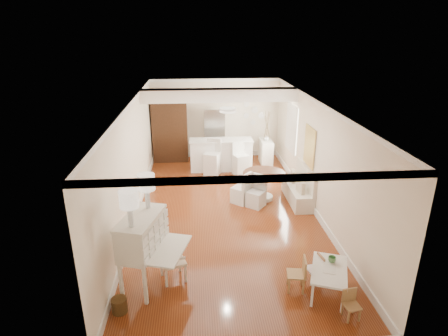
{
  "coord_description": "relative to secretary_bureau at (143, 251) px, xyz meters",
  "views": [
    {
      "loc": [
        -0.71,
        -8.55,
        4.43
      ],
      "look_at": [
        -0.02,
        0.3,
        1.1
      ],
      "focal_mm": 30.0,
      "sensor_mm": 36.0,
      "label": 1
    }
  ],
  "objects": [
    {
      "name": "pencil_cup",
      "position": [
        3.36,
        -0.29,
        -0.15
      ],
      "size": [
        0.15,
        0.15,
        0.11
      ],
      "primitive_type": "imported",
      "rotation": [
        0.0,
        0.0,
        -0.08
      ],
      "color": "#569457",
      "rests_on": "kids_table"
    },
    {
      "name": "room",
      "position": [
        1.74,
        3.07,
        1.28
      ],
      "size": [
        9.0,
        9.04,
        2.82
      ],
      "color": "brown",
      "rests_on": "ground"
    },
    {
      "name": "kids_table",
      "position": [
        3.25,
        -0.49,
        -0.45
      ],
      "size": [
        0.9,
        1.13,
        0.49
      ],
      "primitive_type": "cube",
      "rotation": [
        0.0,
        0.0,
        -0.36
      ],
      "color": "white",
      "rests_on": "ground"
    },
    {
      "name": "kids_chair_b",
      "position": [
        3.1,
        -0.15,
        -0.43
      ],
      "size": [
        0.31,
        0.31,
        0.55
      ],
      "primitive_type": "cube",
      "rotation": [
        0.0,
        0.0,
        -1.39
      ],
      "color": "#AB744D",
      "rests_on": "ground"
    },
    {
      "name": "bar_stool_left",
      "position": [
        1.49,
        5.42,
        -0.13
      ],
      "size": [
        0.6,
        0.6,
        1.15
      ],
      "primitive_type": "cube",
      "rotation": [
        0.0,
        0.0,
        -0.38
      ],
      "color": "white",
      "rests_on": "ground"
    },
    {
      "name": "kids_chair_a",
      "position": [
        2.7,
        -0.36,
        -0.37
      ],
      "size": [
        0.37,
        0.37,
        0.66
      ],
      "primitive_type": "cube",
      "rotation": [
        0.0,
        0.0,
        -1.74
      ],
      "color": "#AB824D",
      "rests_on": "ground"
    },
    {
      "name": "kids_chair_c",
      "position": [
        3.42,
        -1.13,
        -0.45
      ],
      "size": [
        0.28,
        0.28,
        0.51
      ],
      "primitive_type": "cube",
      "rotation": [
        0.0,
        0.0,
        0.14
      ],
      "color": "#9C7447",
      "rests_on": "ground"
    },
    {
      "name": "fridge",
      "position": [
        2.0,
        6.9,
        0.2
      ],
      "size": [
        0.75,
        0.65,
        1.8
      ],
      "primitive_type": "imported",
      "color": "silver",
      "rests_on": "ground"
    },
    {
      "name": "banquette",
      "position": [
        3.69,
        3.25,
        -0.21
      ],
      "size": [
        0.52,
        1.6,
        0.98
      ],
      "primitive_type": "cube",
      "color": "silver",
      "rests_on": "ground"
    },
    {
      "name": "pantry_cabinet",
      "position": [
        0.1,
        6.93,
        0.45
      ],
      "size": [
        1.2,
        0.6,
        2.3
      ],
      "primitive_type": "cube",
      "color": "#381E11",
      "rests_on": "ground"
    },
    {
      "name": "bar_stool_right",
      "position": [
        2.39,
        5.33,
        -0.17
      ],
      "size": [
        0.54,
        0.54,
        1.05
      ],
      "primitive_type": "cube",
      "rotation": [
        0.0,
        0.0,
        0.36
      ],
      "color": "white",
      "rests_on": "ground"
    },
    {
      "name": "slip_chair_near",
      "position": [
        2.52,
        3.03,
        -0.27
      ],
      "size": [
        0.58,
        0.58,
        0.85
      ],
      "primitive_type": "cube",
      "rotation": [
        0.0,
        0.0,
        -0.68
      ],
      "color": "white",
      "rests_on": "ground"
    },
    {
      "name": "dining_table",
      "position": [
        2.8,
        3.45,
        -0.31
      ],
      "size": [
        1.49,
        1.49,
        0.78
      ],
      "primitive_type": "cylinder",
      "rotation": [
        0.0,
        0.0,
        0.39
      ],
      "color": "#4F2A19",
      "rests_on": "ground"
    },
    {
      "name": "breakfast_counter",
      "position": [
        1.8,
        5.85,
        -0.19
      ],
      "size": [
        2.05,
        0.65,
        1.03
      ],
      "primitive_type": "cube",
      "color": "white",
      "rests_on": "ground"
    },
    {
      "name": "gustavian_armchair",
      "position": [
        0.5,
        0.12,
        -0.3
      ],
      "size": [
        0.58,
        0.58,
        0.8
      ],
      "primitive_type": "cube",
      "rotation": [
        0.0,
        0.0,
        1.89
      ],
      "color": "white",
      "rests_on": "ground"
    },
    {
      "name": "branch_vase",
      "position": [
        3.39,
        6.34,
        0.21
      ],
      "size": [
        0.22,
        0.22,
        0.18
      ],
      "primitive_type": "imported",
      "rotation": [
        0.0,
        0.0,
        -0.4
      ],
      "color": "white",
      "rests_on": "sideboard"
    },
    {
      "name": "secretary_bureau",
      "position": [
        0.0,
        0.0,
        0.0
      ],
      "size": [
        1.36,
        1.38,
        1.4
      ],
      "primitive_type": "cube",
      "rotation": [
        0.0,
        0.0,
        -0.28
      ],
      "color": "white",
      "rests_on": "ground"
    },
    {
      "name": "slip_chair_far",
      "position": [
        2.15,
        3.29,
        -0.26
      ],
      "size": [
        0.6,
        0.6,
        0.88
      ],
      "primitive_type": "cube",
      "rotation": [
        0.0,
        0.0,
        -2.27
      ],
      "color": "white",
      "rests_on": "ground"
    },
    {
      "name": "sideboard",
      "position": [
        3.39,
        6.35,
        -0.29
      ],
      "size": [
        0.4,
        0.87,
        0.82
      ],
      "primitive_type": "cube",
      "rotation": [
        0.0,
        0.0,
        -0.02
      ],
      "color": "silver",
      "rests_on": "ground"
    },
    {
      "name": "wicker_basket",
      "position": [
        -0.35,
        -0.69,
        -0.57
      ],
      "size": [
        0.28,
        0.28,
        0.26
      ],
      "primitive_type": "cylinder",
      "rotation": [
        0.0,
        0.0,
        0.08
      ],
      "color": "#4E3418",
      "rests_on": "ground"
    }
  ]
}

